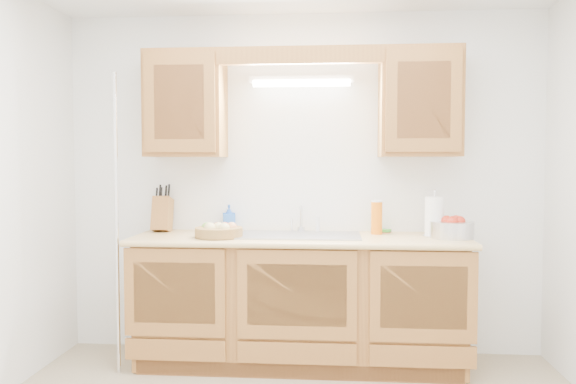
# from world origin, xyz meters

# --- Properties ---
(room) EXTENTS (3.52, 3.50, 2.50)m
(room) POSITION_xyz_m (0.00, 0.00, 1.25)
(room) COLOR tan
(room) RESTS_ON ground
(base_cabinets) EXTENTS (2.20, 0.60, 0.86)m
(base_cabinets) POSITION_xyz_m (0.00, 1.20, 0.44)
(base_cabinets) COLOR #A66F30
(base_cabinets) RESTS_ON ground
(countertop) EXTENTS (2.30, 0.63, 0.04)m
(countertop) POSITION_xyz_m (0.00, 1.19, 0.88)
(countertop) COLOR tan
(countertop) RESTS_ON base_cabinets
(upper_cabinet_left) EXTENTS (0.55, 0.33, 0.75)m
(upper_cabinet_left) POSITION_xyz_m (-0.83, 1.33, 1.83)
(upper_cabinet_left) COLOR #A66F30
(upper_cabinet_left) RESTS_ON room
(upper_cabinet_right) EXTENTS (0.55, 0.33, 0.75)m
(upper_cabinet_right) POSITION_xyz_m (0.83, 1.33, 1.83)
(upper_cabinet_right) COLOR #A66F30
(upper_cabinet_right) RESTS_ON room
(valance) EXTENTS (2.20, 0.05, 0.12)m
(valance) POSITION_xyz_m (0.00, 1.19, 2.14)
(valance) COLOR #A66F30
(valance) RESTS_ON room
(fluorescent_fixture) EXTENTS (0.76, 0.08, 0.08)m
(fluorescent_fixture) POSITION_xyz_m (0.00, 1.42, 2.00)
(fluorescent_fixture) COLOR white
(fluorescent_fixture) RESTS_ON room
(sink) EXTENTS (0.84, 0.46, 0.36)m
(sink) POSITION_xyz_m (0.00, 1.21, 0.83)
(sink) COLOR #9E9EA3
(sink) RESTS_ON countertop
(wire_shelf_pole) EXTENTS (0.03, 0.03, 2.00)m
(wire_shelf_pole) POSITION_xyz_m (-1.20, 0.94, 1.00)
(wire_shelf_pole) COLOR silver
(wire_shelf_pole) RESTS_ON ground
(outlet_plate) EXTENTS (0.08, 0.01, 0.12)m
(outlet_plate) POSITION_xyz_m (0.95, 1.49, 1.15)
(outlet_plate) COLOR white
(outlet_plate) RESTS_ON room
(fruit_basket) EXTENTS (0.40, 0.40, 0.10)m
(fruit_basket) POSITION_xyz_m (-0.54, 1.09, 0.94)
(fruit_basket) COLOR olive
(fruit_basket) RESTS_ON countertop
(knife_block) EXTENTS (0.13, 0.21, 0.36)m
(knife_block) POSITION_xyz_m (-1.03, 1.39, 1.03)
(knife_block) COLOR #A66F30
(knife_block) RESTS_ON countertop
(orange_canister) EXTENTS (0.10, 0.10, 0.24)m
(orange_canister) POSITION_xyz_m (0.54, 1.34, 1.02)
(orange_canister) COLOR orange
(orange_canister) RESTS_ON countertop
(soap_bottle) EXTENTS (0.11, 0.11, 0.20)m
(soap_bottle) POSITION_xyz_m (-0.54, 1.44, 1.00)
(soap_bottle) COLOR blue
(soap_bottle) RESTS_ON countertop
(sponge) EXTENTS (0.14, 0.11, 0.03)m
(sponge) POSITION_xyz_m (0.59, 1.44, 0.91)
(sponge) COLOR #CC333F
(sponge) RESTS_ON countertop
(paper_towel) EXTENTS (0.16, 0.16, 0.33)m
(paper_towel) POSITION_xyz_m (0.92, 1.22, 1.04)
(paper_towel) COLOR silver
(paper_towel) RESTS_ON countertop
(apple_bowl) EXTENTS (0.35, 0.35, 0.15)m
(apple_bowl) POSITION_xyz_m (1.03, 1.17, 0.97)
(apple_bowl) COLOR silver
(apple_bowl) RESTS_ON countertop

